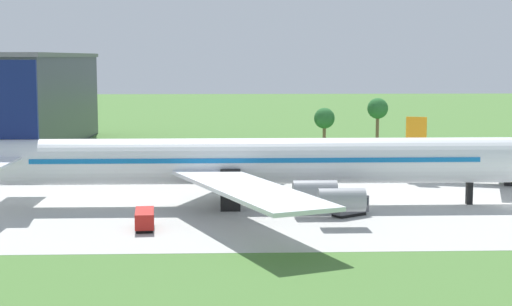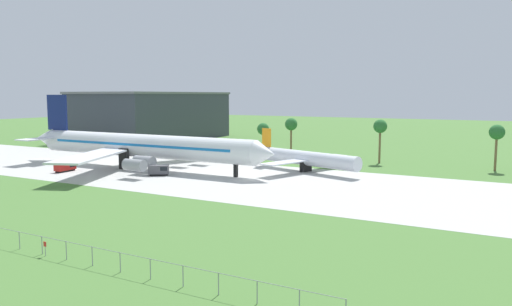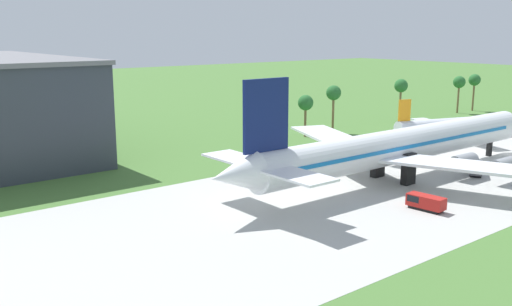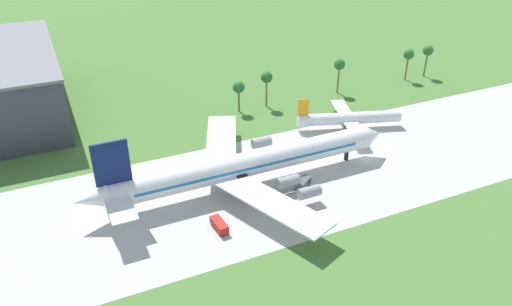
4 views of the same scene
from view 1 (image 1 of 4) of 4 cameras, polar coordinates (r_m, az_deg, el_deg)
name	(u,v)px [view 1 (image 1 of 4)]	position (r m, az deg, el deg)	size (l,w,h in m)	color
ground_plane	(512,207)	(102.64, 18.10, -3.73)	(600.00, 600.00, 0.00)	#477233
taxiway_strip	(512,207)	(102.64, 18.10, -3.72)	(320.00, 44.00, 0.02)	#B2B2AD
jet_airliner	(246,162)	(97.18, -0.77, -0.62)	(75.74, 58.08, 18.15)	white
regional_aircraft	(508,163)	(119.34, 17.87, -0.71)	(29.25, 26.64, 9.65)	silver
baggage_tug	(145,219)	(85.77, -8.10, -4.75)	(2.46, 5.37, 2.06)	black
catering_van	(350,205)	(92.45, 6.86, -3.79)	(4.86, 4.16, 2.34)	black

